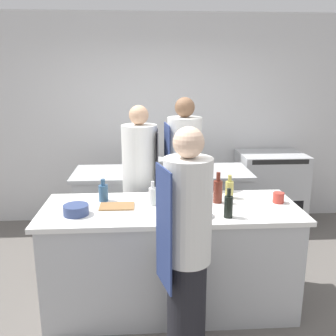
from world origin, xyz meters
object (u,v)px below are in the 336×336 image
(bottle_water, at_px, (103,192))
(bottle_cooking_oil, at_px, (228,206))
(bowl_mixing_large, at_px, (196,211))
(bottle_vinegar, at_px, (229,189))
(chef_at_stove, at_px, (141,190))
(bottle_olive_oil, at_px, (168,201))
(bottle_wine, at_px, (218,191))
(chef_at_pass_far, at_px, (184,187))
(bottle_sauce, at_px, (153,196))
(bowl_prep_small, at_px, (76,210))
(chef_at_prep_near, at_px, (187,250))
(stockpot, at_px, (153,166))
(oven_range, at_px, (270,190))
(cup, at_px, (278,198))

(bottle_water, bearing_deg, bottle_cooking_oil, -24.00)
(bottle_cooking_oil, bearing_deg, bowl_mixing_large, 169.51)
(bottle_vinegar, relative_size, bottle_water, 1.07)
(chef_at_stove, bearing_deg, bottle_olive_oil, 18.44)
(bottle_water, height_order, bowl_mixing_large, bottle_water)
(bottle_olive_oil, height_order, bottle_wine, bottle_wine)
(chef_at_pass_far, height_order, bottle_water, chef_at_pass_far)
(bottle_sauce, height_order, bowl_prep_small, bottle_sauce)
(chef_at_prep_near, bearing_deg, bottle_vinegar, -44.22)
(chef_at_stove, distance_m, bottle_wine, 0.94)
(chef_at_pass_far, distance_m, bottle_sauce, 0.66)
(chef_at_stove, relative_size, bowl_prep_small, 8.60)
(chef_at_pass_far, distance_m, bottle_wine, 0.60)
(bottle_wine, relative_size, bowl_prep_small, 1.35)
(bottle_wine, height_order, stockpot, bottle_wine)
(bottle_cooking_oil, bearing_deg, chef_at_stove, 125.59)
(chef_at_stove, distance_m, stockpot, 0.42)
(bottle_wine, relative_size, bowl_mixing_large, 1.31)
(chef_at_prep_near, bearing_deg, bottle_sauce, 1.70)
(chef_at_stove, height_order, bottle_vinegar, chef_at_stove)
(stockpot, bearing_deg, bottle_cooking_oil, -67.42)
(stockpot, bearing_deg, bottle_wine, -61.43)
(bottle_olive_oil, bearing_deg, oven_range, 50.61)
(bottle_cooking_oil, relative_size, cup, 2.47)
(oven_range, distance_m, cup, 1.85)
(chef_at_stove, height_order, cup, chef_at_stove)
(chef_at_prep_near, height_order, stockpot, chef_at_prep_near)
(chef_at_stove, bearing_deg, stockpot, 161.96)
(bottle_olive_oil, relative_size, bottle_sauce, 0.96)
(bottle_wine, bearing_deg, stockpot, 118.57)
(chef_at_stove, height_order, bottle_olive_oil, chef_at_stove)
(oven_range, distance_m, bottle_cooking_oil, 2.32)
(chef_at_stove, relative_size, stockpot, 5.79)
(chef_at_prep_near, height_order, bowl_prep_small, chef_at_prep_near)
(chef_at_prep_near, relative_size, chef_at_stove, 0.99)
(chef_at_prep_near, bearing_deg, bottle_wine, -40.35)
(chef_at_stove, height_order, bottle_sauce, chef_at_stove)
(bottle_wine, bearing_deg, bottle_olive_oil, -160.11)
(bottle_cooking_oil, bearing_deg, stockpot, 112.58)
(stockpot, bearing_deg, bowl_prep_small, -117.95)
(chef_at_stove, height_order, bowl_mixing_large, chef_at_stove)
(bottle_vinegar, xyz_separation_m, cup, (0.40, -0.15, -0.04))
(bottle_cooking_oil, height_order, bottle_sauce, bottle_cooking_oil)
(bottle_sauce, bearing_deg, chef_at_pass_far, 60.04)
(bottle_cooking_oil, relative_size, bowl_prep_small, 1.18)
(oven_range, relative_size, chef_at_prep_near, 0.59)
(bottle_cooking_oil, height_order, stockpot, bottle_cooking_oil)
(chef_at_stove, height_order, chef_at_pass_far, chef_at_pass_far)
(chef_at_prep_near, xyz_separation_m, bottle_vinegar, (0.48, 0.86, 0.15))
(chef_at_prep_near, bearing_deg, bowl_prep_small, 42.65)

